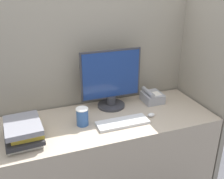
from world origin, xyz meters
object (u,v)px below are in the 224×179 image
object	(u,v)px
keyboard	(122,122)
desk_telephone	(152,97)
monitor	(111,82)
mouse	(151,115)
coffee_cup	(82,117)
book_stack	(24,132)

from	to	relation	value
keyboard	desk_telephone	size ratio (longest dim) A/B	2.13
monitor	mouse	world-z (taller)	monitor
monitor	mouse	size ratio (longest dim) A/B	8.74
coffee_cup	book_stack	xyz separation A→B (m)	(-0.40, -0.06, 0.00)
keyboard	coffee_cup	distance (m)	0.29
mouse	book_stack	xyz separation A→B (m)	(-0.92, 0.00, 0.05)
keyboard	book_stack	world-z (taller)	book_stack
keyboard	desk_telephone	world-z (taller)	desk_telephone
keyboard	mouse	size ratio (longest dim) A/B	6.77
monitor	book_stack	world-z (taller)	monitor
keyboard	book_stack	distance (m)	0.68
coffee_cup	book_stack	bearing A→B (deg)	-171.10
coffee_cup	keyboard	bearing A→B (deg)	-17.36
keyboard	mouse	xyz separation A→B (m)	(0.24, 0.02, 0.01)
monitor	coffee_cup	size ratio (longest dim) A/B	3.74
monitor	keyboard	distance (m)	0.36
mouse	desk_telephone	xyz separation A→B (m)	(0.13, 0.24, 0.03)
monitor	desk_telephone	world-z (taller)	monitor
monitor	desk_telephone	bearing A→B (deg)	-6.14
coffee_cup	desk_telephone	size ratio (longest dim) A/B	0.73
monitor	book_stack	xyz separation A→B (m)	(-0.70, -0.27, -0.15)
monitor	coffee_cup	xyz separation A→B (m)	(-0.29, -0.21, -0.15)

